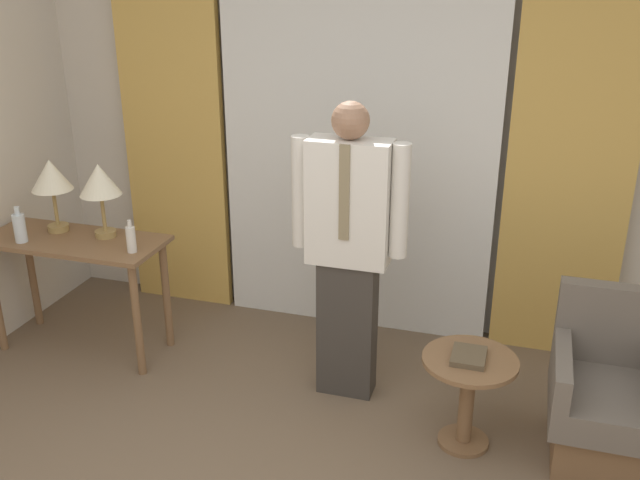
% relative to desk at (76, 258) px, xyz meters
% --- Properties ---
extents(wall_back, '(10.00, 0.06, 2.70)m').
position_rel_desk_xyz_m(wall_back, '(1.61, 0.99, 0.71)').
color(wall_back, beige).
rests_on(wall_back, ground_plane).
extents(curtain_sheer_center, '(1.81, 0.06, 2.58)m').
position_rel_desk_xyz_m(curtain_sheer_center, '(1.61, 0.86, 0.65)').
color(curtain_sheer_center, white).
rests_on(curtain_sheer_center, ground_plane).
extents(curtain_drape_left, '(0.74, 0.06, 2.58)m').
position_rel_desk_xyz_m(curtain_drape_left, '(0.29, 0.86, 0.65)').
color(curtain_drape_left, gold).
rests_on(curtain_drape_left, ground_plane).
extents(curtain_drape_right, '(0.74, 0.06, 2.58)m').
position_rel_desk_xyz_m(curtain_drape_right, '(2.93, 0.86, 0.65)').
color(curtain_drape_right, gold).
rests_on(curtain_drape_right, ground_plane).
extents(desk, '(1.15, 0.49, 0.78)m').
position_rel_desk_xyz_m(desk, '(0.00, 0.00, 0.00)').
color(desk, brown).
rests_on(desk, ground_plane).
extents(table_lamp_left, '(0.26, 0.26, 0.47)m').
position_rel_desk_xyz_m(table_lamp_left, '(-0.17, 0.10, 0.49)').
color(table_lamp_left, '#9E7F47').
rests_on(table_lamp_left, desk).
extents(table_lamp_right, '(0.26, 0.26, 0.47)m').
position_rel_desk_xyz_m(table_lamp_right, '(0.17, 0.10, 0.49)').
color(table_lamp_right, '#9E7F47').
rests_on(table_lamp_right, desk).
extents(bottle_near_edge, '(0.08, 0.08, 0.23)m').
position_rel_desk_xyz_m(bottle_near_edge, '(-0.28, -0.13, 0.23)').
color(bottle_near_edge, silver).
rests_on(bottle_near_edge, desk).
extents(bottle_by_lamp, '(0.06, 0.06, 0.20)m').
position_rel_desk_xyz_m(bottle_by_lamp, '(0.47, -0.08, 0.22)').
color(bottle_by_lamp, silver).
rests_on(bottle_by_lamp, desk).
extents(person, '(0.65, 0.22, 1.74)m').
position_rel_desk_xyz_m(person, '(1.78, 0.02, 0.30)').
color(person, '#38332D').
rests_on(person, ground_plane).
extents(armchair, '(0.55, 0.65, 0.85)m').
position_rel_desk_xyz_m(armchair, '(3.19, -0.15, -0.32)').
color(armchair, brown).
rests_on(armchair, ground_plane).
extents(side_table, '(0.49, 0.49, 0.52)m').
position_rel_desk_xyz_m(side_table, '(2.51, -0.29, -0.29)').
color(side_table, brown).
rests_on(side_table, ground_plane).
extents(book, '(0.17, 0.21, 0.03)m').
position_rel_desk_xyz_m(book, '(2.50, -0.30, -0.11)').
color(book, brown).
rests_on(book, side_table).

